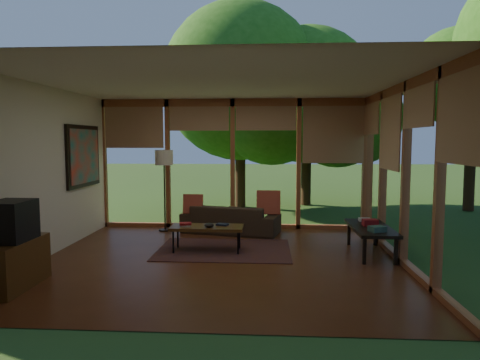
# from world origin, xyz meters

# --- Properties ---
(floor) EXTENTS (5.50, 5.50, 0.00)m
(floor) POSITION_xyz_m (0.00, 0.00, 0.00)
(floor) COLOR #602F19
(floor) RESTS_ON ground
(ceiling) EXTENTS (5.50, 5.50, 0.00)m
(ceiling) POSITION_xyz_m (0.00, 0.00, 2.70)
(ceiling) COLOR silver
(ceiling) RESTS_ON ground
(wall_left) EXTENTS (0.04, 5.00, 2.70)m
(wall_left) POSITION_xyz_m (-2.75, 0.00, 1.35)
(wall_left) COLOR silver
(wall_left) RESTS_ON ground
(wall_front) EXTENTS (5.50, 0.04, 2.70)m
(wall_front) POSITION_xyz_m (0.00, -2.50, 1.35)
(wall_front) COLOR silver
(wall_front) RESTS_ON ground
(window_wall_back) EXTENTS (5.50, 0.12, 2.70)m
(window_wall_back) POSITION_xyz_m (0.00, 2.50, 1.35)
(window_wall_back) COLOR #A35832
(window_wall_back) RESTS_ON ground
(window_wall_right) EXTENTS (0.12, 5.00, 2.70)m
(window_wall_right) POSITION_xyz_m (2.75, 0.00, 1.35)
(window_wall_right) COLOR #A35832
(window_wall_right) RESTS_ON ground
(tree_nw) EXTENTS (4.29, 4.29, 5.59)m
(tree_nw) POSITION_xyz_m (-0.02, 5.44, 3.44)
(tree_nw) COLOR #362113
(tree_nw) RESTS_ON ground
(tree_ne) EXTENTS (3.83, 3.83, 5.04)m
(tree_ne) POSITION_xyz_m (1.84, 5.98, 3.11)
(tree_ne) COLOR #362113
(tree_ne) RESTS_ON ground
(tree_far) EXTENTS (2.75, 2.75, 4.75)m
(tree_far) POSITION_xyz_m (5.65, 5.13, 3.36)
(tree_far) COLOR #362113
(tree_far) RESTS_ON ground
(rug) EXTENTS (2.21, 1.57, 0.01)m
(rug) POSITION_xyz_m (0.00, 0.64, 0.01)
(rug) COLOR brown
(rug) RESTS_ON floor
(sofa) EXTENTS (2.03, 1.16, 0.56)m
(sofa) POSITION_xyz_m (0.00, 2.00, 0.28)
(sofa) COLOR #36281B
(sofa) RESTS_ON floor
(pillow_left) EXTENTS (0.38, 0.20, 0.40)m
(pillow_left) POSITION_xyz_m (-0.75, 1.95, 0.57)
(pillow_left) COLOR maroon
(pillow_left) RESTS_ON sofa
(pillow_right) EXTENTS (0.47, 0.25, 0.49)m
(pillow_right) POSITION_xyz_m (0.75, 1.95, 0.61)
(pillow_right) COLOR maroon
(pillow_right) RESTS_ON sofa
(ct_book_lower) EXTENTS (0.19, 0.16, 0.03)m
(ct_book_lower) POSITION_xyz_m (-0.62, 0.48, 0.44)
(ct_book_lower) COLOR #B3A9A2
(ct_book_lower) RESTS_ON coffee_table
(ct_book_upper) EXTENTS (0.22, 0.18, 0.03)m
(ct_book_upper) POSITION_xyz_m (-0.62, 0.48, 0.47)
(ct_book_upper) COLOR maroon
(ct_book_upper) RESTS_ON coffee_table
(ct_book_side) EXTENTS (0.22, 0.19, 0.03)m
(ct_book_side) POSITION_xyz_m (-0.02, 0.61, 0.44)
(ct_book_side) COLOR black
(ct_book_side) RESTS_ON coffee_table
(ct_bowl) EXTENTS (0.16, 0.16, 0.07)m
(ct_bowl) POSITION_xyz_m (-0.22, 0.43, 0.46)
(ct_bowl) COLOR black
(ct_bowl) RESTS_ON coffee_table
(media_cabinet) EXTENTS (0.50, 1.00, 0.60)m
(media_cabinet) POSITION_xyz_m (-2.47, -1.38, 0.30)
(media_cabinet) COLOR #533416
(media_cabinet) RESTS_ON floor
(television) EXTENTS (0.45, 0.55, 0.50)m
(television) POSITION_xyz_m (-2.45, -1.38, 0.85)
(television) COLOR black
(television) RESTS_ON media_cabinet
(console_book_a) EXTENTS (0.28, 0.25, 0.09)m
(console_book_a) POSITION_xyz_m (2.40, 0.13, 0.50)
(console_book_a) COLOR #31564B
(console_book_a) RESTS_ON side_console
(console_book_b) EXTENTS (0.24, 0.18, 0.11)m
(console_book_b) POSITION_xyz_m (2.40, 0.58, 0.51)
(console_book_b) COLOR maroon
(console_book_b) RESTS_ON side_console
(console_book_c) EXTENTS (0.20, 0.15, 0.05)m
(console_book_c) POSITION_xyz_m (2.40, 0.98, 0.48)
(console_book_c) COLOR #B3A9A2
(console_book_c) RESTS_ON side_console
(floor_lamp) EXTENTS (0.36, 0.36, 1.65)m
(floor_lamp) POSITION_xyz_m (-1.36, 2.10, 1.41)
(floor_lamp) COLOR black
(floor_lamp) RESTS_ON floor
(coffee_table) EXTENTS (1.20, 0.50, 0.43)m
(coffee_table) POSITION_xyz_m (-0.27, 0.53, 0.39)
(coffee_table) COLOR #533416
(coffee_table) RESTS_ON floor
(side_console) EXTENTS (0.60, 1.40, 0.46)m
(side_console) POSITION_xyz_m (2.40, 0.53, 0.41)
(side_console) COLOR black
(side_console) RESTS_ON floor
(wall_painting) EXTENTS (0.06, 1.35, 1.15)m
(wall_painting) POSITION_xyz_m (-2.71, 1.40, 1.55)
(wall_painting) COLOR black
(wall_painting) RESTS_ON wall_left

